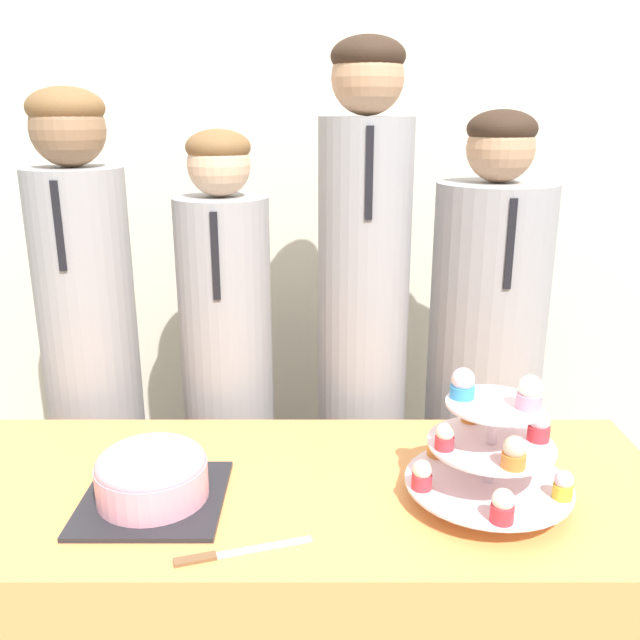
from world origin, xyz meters
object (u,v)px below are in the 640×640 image
(student_1, at_px, (229,398))
(student_2, at_px, (362,356))
(cake_knife, at_px, (221,555))
(student_3, at_px, (482,396))
(cupcake_stand, at_px, (491,448))
(student_0, at_px, (94,377))
(round_cake, at_px, (152,474))

(student_1, bearing_deg, student_2, 0.00)
(cake_knife, relative_size, student_3, 0.16)
(cupcake_stand, bearing_deg, student_0, 148.95)
(round_cake, height_order, student_0, student_0)
(student_1, xyz_separation_m, student_2, (0.38, 0.00, 0.12))
(cupcake_stand, bearing_deg, student_1, 135.40)
(round_cake, bearing_deg, student_3, 36.48)
(student_2, height_order, student_3, student_2)
(student_0, xyz_separation_m, student_1, (0.38, -0.00, -0.06))
(cake_knife, distance_m, student_2, 0.82)
(student_0, bearing_deg, cupcake_stand, -31.05)
(cupcake_stand, bearing_deg, student_3, 77.80)
(student_1, relative_size, student_2, 0.86)
(round_cake, height_order, cupcake_stand, cupcake_stand)
(round_cake, distance_m, cake_knife, 0.24)
(round_cake, bearing_deg, student_2, 52.44)
(student_2, xyz_separation_m, student_3, (0.34, 0.00, -0.12))
(round_cake, bearing_deg, student_0, 117.49)
(cupcake_stand, xyz_separation_m, student_2, (-0.21, 0.58, -0.03))
(student_2, bearing_deg, student_1, -180.00)
(cake_knife, height_order, student_1, student_1)
(round_cake, relative_size, cupcake_stand, 0.86)
(cupcake_stand, xyz_separation_m, student_1, (-0.59, 0.58, -0.15))
(round_cake, xyz_separation_m, cupcake_stand, (0.66, 0.00, 0.06))
(cupcake_stand, xyz_separation_m, student_0, (-0.97, 0.58, -0.09))
(cake_knife, height_order, student_2, student_2)
(cake_knife, bearing_deg, student_3, 33.29)
(student_0, bearing_deg, student_3, 0.00)
(student_1, height_order, student_2, student_2)
(student_1, bearing_deg, student_3, 0.00)
(student_3, bearing_deg, cake_knife, -129.75)
(cupcake_stand, xyz_separation_m, student_3, (0.13, 0.58, -0.14))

